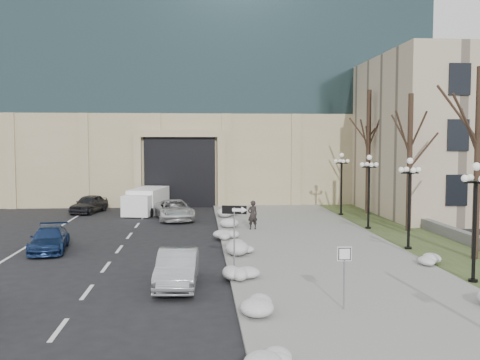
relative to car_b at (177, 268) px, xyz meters
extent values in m
plane|color=black|center=(3.20, -6.56, -0.70)|extent=(160.00, 160.00, 0.00)
cube|color=gray|center=(6.70, 7.44, -0.64)|extent=(9.00, 40.00, 0.12)
cube|color=gray|center=(2.20, 7.44, -0.63)|extent=(0.30, 40.00, 0.14)
cube|color=#324221|center=(13.20, 7.44, -0.65)|extent=(4.00, 40.00, 0.10)
cube|color=slate|center=(15.20, 9.44, -0.35)|extent=(0.50, 30.00, 0.70)
cube|color=tan|center=(1.20, 35.44, 3.30)|extent=(40.00, 20.00, 8.00)
cube|color=black|center=(-0.80, 26.44, 2.30)|extent=(6.00, 2.50, 6.00)
cube|color=tan|center=(-0.80, 25.04, 5.60)|extent=(7.50, 0.60, 0.60)
cube|color=tan|center=(-4.30, 25.04, 2.30)|extent=(0.60, 0.60, 6.00)
cube|color=tan|center=(2.70, 25.04, 2.30)|extent=(0.60, 0.60, 6.00)
cube|color=black|center=(17.20, 12.44, 1.80)|extent=(1.40, 0.25, 2.00)
cube|color=black|center=(17.20, 12.44, 5.30)|extent=(1.40, 0.25, 2.00)
cube|color=black|center=(17.20, 12.44, 8.80)|extent=(1.40, 0.25, 2.00)
imported|color=#9DA1A5|center=(0.00, 0.00, 0.00)|extent=(1.65, 4.31, 1.40)
imported|color=navy|center=(-6.78, 7.21, -0.09)|extent=(2.28, 4.43, 1.23)
imported|color=silver|center=(-0.94, 17.85, 0.02)|extent=(3.28, 5.51, 1.43)
imported|color=#28282C|center=(-7.80, 22.22, 0.01)|extent=(2.70, 4.49, 1.43)
imported|color=black|center=(4.15, 12.55, 0.32)|extent=(0.77, 0.63, 1.81)
cube|color=white|center=(-3.16, 22.23, 0.26)|extent=(3.03, 5.14, 1.93)
cube|color=white|center=(-3.73, 19.39, 0.17)|extent=(2.29, 1.91, 1.54)
cylinder|color=black|center=(-4.64, 19.77, -0.36)|extent=(0.37, 0.71, 0.67)
cylinder|color=black|center=(-2.75, 19.39, -0.36)|extent=(0.37, 0.71, 0.67)
cylinder|color=black|center=(-3.82, 23.83, -0.36)|extent=(0.37, 0.71, 0.67)
cylinder|color=black|center=(-1.94, 23.45, -0.36)|extent=(0.37, 0.71, 0.67)
cylinder|color=slate|center=(2.30, 1.63, 0.72)|extent=(0.07, 0.07, 2.85)
cube|color=black|center=(2.30, 1.63, 2.04)|extent=(1.02, 0.29, 0.35)
cube|color=white|center=(2.45, 1.56, 2.04)|extent=(0.48, 0.13, 0.13)
cone|color=white|center=(2.71, 1.49, 2.04)|extent=(0.30, 0.33, 0.28)
cylinder|color=slate|center=(5.52, -3.61, 0.36)|extent=(0.06, 0.06, 2.13)
cube|color=white|center=(5.52, -3.61, 1.24)|extent=(0.47, 0.05, 0.46)
cube|color=black|center=(5.52, -3.63, 1.24)|extent=(0.41, 0.02, 0.41)
cube|color=white|center=(5.52, -3.64, 1.24)|extent=(0.35, 0.02, 0.35)
ellipsoid|color=silver|center=(2.50, -3.72, -0.40)|extent=(1.10, 1.60, 0.36)
ellipsoid|color=silver|center=(2.45, 0.44, -0.40)|extent=(1.10, 1.60, 0.36)
ellipsoid|color=silver|center=(2.81, 5.51, -0.40)|extent=(1.10, 1.60, 0.36)
ellipsoid|color=silver|center=(2.34, 9.12, -0.40)|extent=(1.10, 1.60, 0.36)
ellipsoid|color=silver|center=(2.53, 13.50, -0.40)|extent=(1.10, 1.60, 0.36)
ellipsoid|color=silver|center=(2.81, 18.48, -0.40)|extent=(1.10, 1.60, 0.36)
ellipsoid|color=silver|center=(10.97, 2.56, -0.40)|extent=(1.10, 1.60, 0.36)
cylinder|color=black|center=(11.50, -0.56, -0.60)|extent=(0.36, 0.36, 0.20)
cylinder|color=black|center=(11.50, -0.56, 1.30)|extent=(0.14, 0.14, 4.00)
cylinder|color=black|center=(11.50, -0.56, 3.30)|extent=(0.10, 0.90, 0.10)
cylinder|color=black|center=(11.50, -0.56, 3.30)|extent=(0.90, 0.10, 0.10)
sphere|color=silver|center=(11.50, -0.56, 3.90)|extent=(0.32, 0.32, 0.32)
sphere|color=silver|center=(11.05, -0.56, 3.45)|extent=(0.28, 0.28, 0.28)
sphere|color=silver|center=(11.50, -0.11, 3.45)|extent=(0.28, 0.28, 0.28)
cylinder|color=black|center=(11.50, 5.94, -0.60)|extent=(0.36, 0.36, 0.20)
cylinder|color=black|center=(11.50, 5.94, 1.30)|extent=(0.14, 0.14, 4.00)
cylinder|color=black|center=(11.50, 5.94, 3.30)|extent=(0.10, 0.90, 0.10)
cylinder|color=black|center=(11.50, 5.94, 3.30)|extent=(0.90, 0.10, 0.10)
sphere|color=silver|center=(11.50, 5.94, 3.90)|extent=(0.32, 0.32, 0.32)
sphere|color=silver|center=(11.95, 5.94, 3.45)|extent=(0.28, 0.28, 0.28)
sphere|color=silver|center=(11.05, 5.94, 3.45)|extent=(0.28, 0.28, 0.28)
sphere|color=silver|center=(11.50, 6.39, 3.45)|extent=(0.28, 0.28, 0.28)
sphere|color=silver|center=(11.50, 5.49, 3.45)|extent=(0.28, 0.28, 0.28)
cylinder|color=black|center=(11.50, 12.44, -0.60)|extent=(0.36, 0.36, 0.20)
cylinder|color=black|center=(11.50, 12.44, 1.30)|extent=(0.14, 0.14, 4.00)
cylinder|color=black|center=(11.50, 12.44, 3.30)|extent=(0.10, 0.90, 0.10)
cylinder|color=black|center=(11.50, 12.44, 3.30)|extent=(0.90, 0.10, 0.10)
sphere|color=silver|center=(11.50, 12.44, 3.90)|extent=(0.32, 0.32, 0.32)
sphere|color=silver|center=(11.95, 12.44, 3.45)|extent=(0.28, 0.28, 0.28)
sphere|color=silver|center=(11.05, 12.44, 3.45)|extent=(0.28, 0.28, 0.28)
sphere|color=silver|center=(11.50, 12.89, 3.45)|extent=(0.28, 0.28, 0.28)
sphere|color=silver|center=(11.50, 11.99, 3.45)|extent=(0.28, 0.28, 0.28)
cylinder|color=black|center=(11.50, 18.94, -0.60)|extent=(0.36, 0.36, 0.20)
cylinder|color=black|center=(11.50, 18.94, 1.30)|extent=(0.14, 0.14, 4.00)
cylinder|color=black|center=(11.50, 18.94, 3.30)|extent=(0.10, 0.90, 0.10)
cylinder|color=black|center=(11.50, 18.94, 3.30)|extent=(0.90, 0.10, 0.10)
sphere|color=silver|center=(11.50, 18.94, 3.90)|extent=(0.32, 0.32, 0.32)
sphere|color=silver|center=(11.95, 18.94, 3.45)|extent=(0.28, 0.28, 0.28)
sphere|color=silver|center=(11.05, 18.94, 3.45)|extent=(0.28, 0.28, 0.28)
sphere|color=silver|center=(11.50, 19.39, 3.45)|extent=(0.28, 0.28, 0.28)
sphere|color=silver|center=(11.50, 18.49, 3.45)|extent=(0.28, 0.28, 0.28)
cylinder|color=black|center=(13.70, 3.44, 3.80)|extent=(0.32, 0.32, 9.00)
cylinder|color=black|center=(13.70, 11.44, 3.55)|extent=(0.32, 0.32, 8.50)
cylinder|color=black|center=(13.70, 19.44, 4.05)|extent=(0.32, 0.32, 9.50)
camera|label=1|loc=(0.86, -20.32, 4.82)|focal=40.00mm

